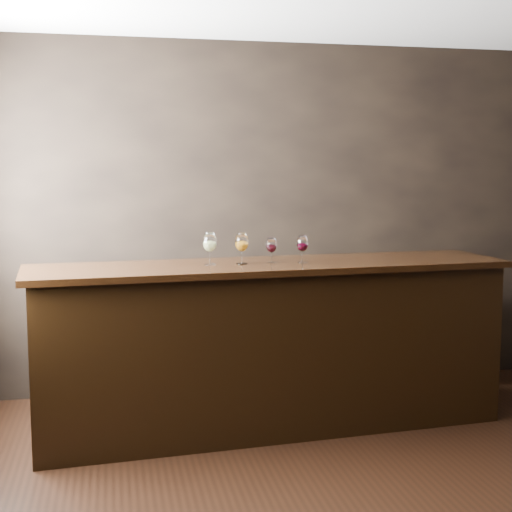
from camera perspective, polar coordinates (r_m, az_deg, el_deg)
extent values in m
plane|color=black|center=(4.07, 9.27, -19.17)|extent=(5.00, 5.00, 0.00)
cube|color=black|center=(5.83, 1.68, 3.09)|extent=(5.00, 0.02, 2.80)
cube|color=black|center=(4.97, 1.24, -7.42)|extent=(3.22, 0.93, 1.11)
cube|color=black|center=(4.86, 1.26, -0.80)|extent=(3.33, 1.01, 0.04)
cube|color=black|center=(5.86, 5.33, -6.81)|extent=(2.23, 0.40, 0.80)
cylinder|color=white|center=(4.77, -3.71, -0.68)|extent=(0.08, 0.08, 0.00)
cylinder|color=white|center=(4.77, -3.71, -0.16)|extent=(0.01, 0.01, 0.08)
ellipsoid|color=white|center=(4.75, -3.72, 1.12)|extent=(0.09, 0.09, 0.13)
cylinder|color=white|center=(4.75, -3.72, 1.83)|extent=(0.07, 0.07, 0.01)
ellipsoid|color=#CCD17B|center=(4.76, -3.72, 0.86)|extent=(0.07, 0.07, 0.06)
cylinder|color=white|center=(4.80, -1.14, -0.61)|extent=(0.08, 0.08, 0.00)
cylinder|color=white|center=(4.80, -1.14, -0.11)|extent=(0.01, 0.01, 0.08)
ellipsoid|color=white|center=(4.79, -1.15, 1.13)|extent=(0.09, 0.09, 0.13)
cylinder|color=white|center=(4.78, -1.15, 1.81)|extent=(0.07, 0.07, 0.01)
ellipsoid|color=#C47814|center=(4.79, -1.15, 0.87)|extent=(0.07, 0.07, 0.06)
cylinder|color=white|center=(4.87, 1.24, -0.51)|extent=(0.06, 0.06, 0.00)
cylinder|color=white|center=(4.87, 1.24, -0.11)|extent=(0.01, 0.01, 0.07)
ellipsoid|color=white|center=(4.86, 1.25, 0.88)|extent=(0.07, 0.07, 0.10)
cylinder|color=white|center=(4.85, 1.25, 1.43)|extent=(0.05, 0.05, 0.01)
ellipsoid|color=black|center=(4.86, 1.25, 0.68)|extent=(0.06, 0.06, 0.05)
cylinder|color=white|center=(4.89, 3.73, -0.50)|extent=(0.07, 0.07, 0.00)
cylinder|color=white|center=(4.88, 3.73, -0.06)|extent=(0.01, 0.01, 0.07)
ellipsoid|color=white|center=(4.87, 3.74, 1.01)|extent=(0.08, 0.08, 0.11)
cylinder|color=white|center=(4.87, 3.75, 1.60)|extent=(0.06, 0.06, 0.01)
ellipsoid|color=black|center=(4.88, 3.74, 0.79)|extent=(0.06, 0.06, 0.05)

